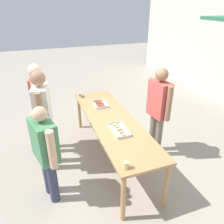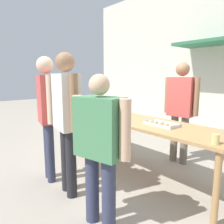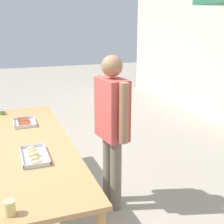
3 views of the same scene
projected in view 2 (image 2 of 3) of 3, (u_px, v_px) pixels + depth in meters
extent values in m
plane|color=#A39989|center=(139.00, 173.00, 3.50)|extent=(24.00, 24.00, 0.00)
cube|color=tan|center=(140.00, 122.00, 3.36)|extent=(2.84, 0.80, 0.04)
cylinder|color=tan|center=(77.00, 134.00, 4.24)|extent=(0.07, 0.07, 0.81)
cylinder|color=tan|center=(216.00, 189.00, 2.20)|extent=(0.07, 0.07, 0.81)
cylinder|color=tan|center=(104.00, 129.00, 4.66)|extent=(0.07, 0.07, 0.81)
cube|color=silver|center=(112.00, 115.00, 3.84)|extent=(0.37, 0.27, 0.01)
cube|color=silver|center=(106.00, 114.00, 3.76)|extent=(0.37, 0.01, 0.03)
cube|color=silver|center=(118.00, 113.00, 3.92)|extent=(0.37, 0.01, 0.03)
cube|color=silver|center=(106.00, 112.00, 3.98)|extent=(0.01, 0.27, 0.03)
cube|color=silver|center=(119.00, 115.00, 3.70)|extent=(0.01, 0.27, 0.03)
cylinder|color=brown|center=(106.00, 113.00, 3.95)|extent=(0.03, 0.14, 0.02)
cylinder|color=brown|center=(108.00, 113.00, 3.94)|extent=(0.02, 0.11, 0.02)
cylinder|color=brown|center=(109.00, 113.00, 3.91)|extent=(0.04, 0.11, 0.03)
cylinder|color=brown|center=(110.00, 113.00, 3.88)|extent=(0.03, 0.14, 0.03)
cylinder|color=brown|center=(112.00, 114.00, 3.85)|extent=(0.03, 0.15, 0.02)
cylinder|color=brown|center=(112.00, 114.00, 3.83)|extent=(0.03, 0.12, 0.02)
cylinder|color=brown|center=(114.00, 114.00, 3.80)|extent=(0.04, 0.13, 0.03)
cylinder|color=brown|center=(115.00, 114.00, 3.77)|extent=(0.04, 0.13, 0.03)
cylinder|color=brown|center=(117.00, 114.00, 3.76)|extent=(0.04, 0.13, 0.03)
cylinder|color=brown|center=(117.00, 115.00, 3.73)|extent=(0.04, 0.14, 0.03)
cube|color=silver|center=(161.00, 125.00, 3.03)|extent=(0.47, 0.24, 0.01)
cube|color=silver|center=(156.00, 125.00, 2.95)|extent=(0.47, 0.01, 0.03)
cube|color=silver|center=(167.00, 122.00, 3.10)|extent=(0.47, 0.01, 0.03)
cube|color=silver|center=(149.00, 121.00, 3.21)|extent=(0.01, 0.24, 0.03)
cube|color=silver|center=(176.00, 127.00, 2.85)|extent=(0.01, 0.24, 0.03)
ellipsoid|color=#D6B77F|center=(151.00, 121.00, 3.15)|extent=(0.05, 0.10, 0.04)
ellipsoid|color=#D6B77F|center=(156.00, 122.00, 3.09)|extent=(0.06, 0.10, 0.05)
ellipsoid|color=#D6B77F|center=(161.00, 123.00, 3.03)|extent=(0.08, 0.12, 0.05)
ellipsoid|color=#D6B77F|center=(166.00, 124.00, 2.96)|extent=(0.06, 0.10, 0.04)
ellipsoid|color=#D6B77F|center=(172.00, 126.00, 2.90)|extent=(0.06, 0.10, 0.04)
cylinder|color=#B22319|center=(80.00, 110.00, 4.14)|extent=(0.07, 0.07, 0.06)
cylinder|color=#B2B2B7|center=(80.00, 109.00, 4.14)|extent=(0.06, 0.06, 0.01)
cylinder|color=#567A38|center=(84.00, 111.00, 4.08)|extent=(0.07, 0.07, 0.06)
cylinder|color=#B2B2B7|center=(83.00, 109.00, 4.07)|extent=(0.06, 0.06, 0.01)
cylinder|color=#DBC67A|center=(215.00, 139.00, 2.20)|extent=(0.08, 0.08, 0.10)
cylinder|color=#756B5B|center=(174.00, 138.00, 3.93)|extent=(0.13, 0.13, 0.84)
cylinder|color=#756B5B|center=(184.00, 140.00, 3.80)|extent=(0.13, 0.13, 0.84)
cube|color=#C64C47|center=(181.00, 97.00, 3.74)|extent=(0.45, 0.29, 0.67)
sphere|color=#936B4C|center=(183.00, 69.00, 3.66)|extent=(0.23, 0.23, 0.23)
cylinder|color=#936B4C|center=(168.00, 95.00, 3.91)|extent=(0.10, 0.10, 0.63)
cylinder|color=#936B4C|center=(196.00, 97.00, 3.56)|extent=(0.10, 0.10, 0.63)
cylinder|color=#333851|center=(50.00, 153.00, 3.14)|extent=(0.12, 0.12, 0.86)
cylinder|color=#333851|center=(48.00, 150.00, 3.29)|extent=(0.12, 0.12, 0.86)
cube|color=#C64C47|center=(47.00, 99.00, 3.08)|extent=(0.42, 0.29, 0.68)
sphere|color=beige|center=(45.00, 65.00, 3.01)|extent=(0.23, 0.23, 0.23)
cylinder|color=beige|center=(50.00, 100.00, 2.87)|extent=(0.09, 0.09, 0.65)
cylinder|color=beige|center=(44.00, 97.00, 3.29)|extent=(0.09, 0.09, 0.65)
cylinder|color=#333851|center=(109.00, 194.00, 2.18)|extent=(0.14, 0.14, 0.75)
cylinder|color=#333851|center=(92.00, 187.00, 2.30)|extent=(0.14, 0.14, 0.75)
cube|color=#478456|center=(100.00, 127.00, 2.13)|extent=(0.53, 0.38, 0.59)
sphere|color=#DBAD89|center=(99.00, 85.00, 2.06)|extent=(0.20, 0.20, 0.20)
cylinder|color=#DBAD89|center=(125.00, 130.00, 1.96)|extent=(0.11, 0.11, 0.56)
cylinder|color=#DBAD89|center=(78.00, 122.00, 2.29)|extent=(0.11, 0.11, 0.56)
cylinder|color=#232328|center=(71.00, 164.00, 2.75)|extent=(0.13, 0.13, 0.87)
cylinder|color=#232328|center=(66.00, 159.00, 2.92)|extent=(0.13, 0.13, 0.87)
cube|color=silver|center=(66.00, 102.00, 2.70)|extent=(0.47, 0.31, 0.69)
sphere|color=#936B4C|center=(65.00, 62.00, 2.62)|extent=(0.24, 0.24, 0.24)
cylinder|color=#936B4C|center=(74.00, 103.00, 2.47)|extent=(0.10, 0.10, 0.66)
cylinder|color=#936B4C|center=(60.00, 98.00, 2.93)|extent=(0.10, 0.10, 0.66)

